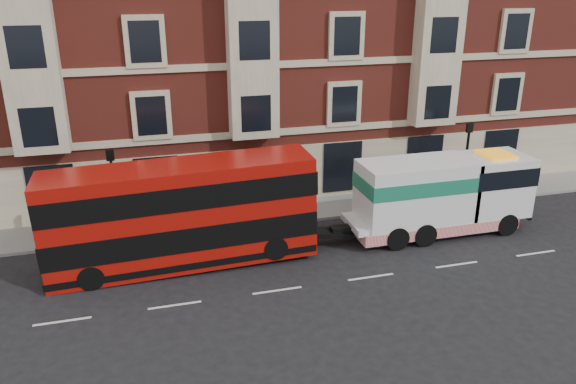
{
  "coord_description": "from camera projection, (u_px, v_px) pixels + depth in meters",
  "views": [
    {
      "loc": [
        -4.74,
        -18.73,
        11.59
      ],
      "look_at": [
        1.55,
        4.0,
        2.55
      ],
      "focal_mm": 35.0,
      "sensor_mm": 36.0,
      "label": 1
    }
  ],
  "objects": [
    {
      "name": "pedestrian",
      "position": [
        41.0,
        218.0,
        26.13
      ],
      "size": [
        0.81,
        0.7,
        1.88
      ],
      "primitive_type": "imported",
      "rotation": [
        0.0,
        0.0,
        -0.45
      ],
      "color": "#192132",
      "rests_on": "sidewalk"
    },
    {
      "name": "sidewalk",
      "position": [
        241.0,
        216.0,
        28.91
      ],
      "size": [
        90.0,
        3.0,
        0.15
      ],
      "primitive_type": "cube",
      "color": "slate",
      "rests_on": "ground"
    },
    {
      "name": "victorian_terrace",
      "position": [
        219.0,
        6.0,
        32.21
      ],
      "size": [
        45.0,
        12.0,
        20.4
      ],
      "color": "maroon",
      "rests_on": "ground"
    },
    {
      "name": "ground",
      "position": [
        277.0,
        291.0,
        22.19
      ],
      "size": [
        120.0,
        120.0,
        0.0
      ],
      "primitive_type": "plane",
      "color": "black",
      "rests_on": "ground"
    },
    {
      "name": "tow_truck",
      "position": [
        439.0,
        195.0,
        26.55
      ],
      "size": [
        8.9,
        2.63,
        3.71
      ],
      "color": "white",
      "rests_on": "ground"
    },
    {
      "name": "lamp_post_east",
      "position": [
        466.0,
        157.0,
        29.8
      ],
      "size": [
        0.35,
        0.15,
        4.35
      ],
      "color": "black",
      "rests_on": "sidewalk"
    },
    {
      "name": "lamp_post_west",
      "position": [
        114.0,
        188.0,
        25.32
      ],
      "size": [
        0.35,
        0.15,
        4.35
      ],
      "color": "black",
      "rests_on": "sidewalk"
    },
    {
      "name": "double_decker_bus",
      "position": [
        181.0,
        213.0,
        23.4
      ],
      "size": [
        11.12,
        2.55,
        4.5
      ],
      "color": "#A10F08",
      "rests_on": "ground"
    }
  ]
}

